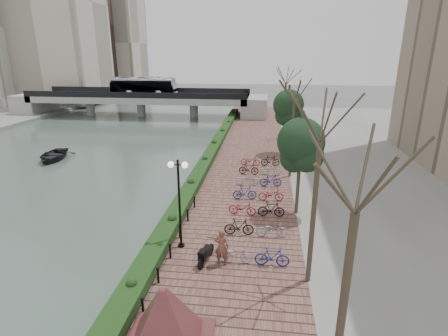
% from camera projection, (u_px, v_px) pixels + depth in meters
% --- Properties ---
extents(ground, '(220.00, 220.00, 0.00)m').
position_uv_depth(ground, '(120.00, 305.00, 14.87)').
color(ground, '#59595B').
rests_on(ground, ground).
extents(river_water, '(30.00, 130.00, 0.02)m').
position_uv_depth(river_water, '(82.00, 146.00, 40.13)').
color(river_water, '#4D6156').
rests_on(river_water, ground).
extents(promenade, '(8.00, 75.00, 0.50)m').
position_uv_depth(promenade, '(243.00, 171.00, 30.83)').
color(promenade, brown).
rests_on(promenade, ground).
extents(inland_pavement, '(24.00, 75.00, 0.50)m').
position_uv_depth(inland_pavement, '(435.00, 179.00, 29.01)').
color(inland_pavement, slate).
rests_on(inland_pavement, ground).
extents(hedge, '(1.10, 56.00, 0.60)m').
position_uv_depth(hedge, '(209.00, 156.00, 33.40)').
color(hedge, black).
rests_on(hedge, promenade).
extents(chain_fence, '(0.10, 14.10, 0.70)m').
position_uv_depth(chain_fence, '(165.00, 263.00, 16.33)').
color(chain_fence, black).
rests_on(chain_fence, promenade).
extents(granite_monument, '(4.72, 4.72, 2.48)m').
position_uv_depth(granite_monument, '(165.00, 320.00, 11.59)').
color(granite_monument, '#4F2222').
rests_on(granite_monument, promenade).
extents(lamppost, '(1.02, 0.32, 4.76)m').
position_uv_depth(lamppost, '(179.00, 185.00, 17.35)').
color(lamppost, black).
rests_on(lamppost, promenade).
extents(motorcycle, '(0.82, 1.65, 0.99)m').
position_uv_depth(motorcycle, '(206.00, 253.00, 16.91)').
color(motorcycle, black).
rests_on(motorcycle, promenade).
extents(pedestrian, '(0.71, 0.49, 1.89)m').
position_uv_depth(pedestrian, '(222.00, 247.00, 16.57)').
color(pedestrian, brown).
rests_on(pedestrian, promenade).
extents(bicycle_parking, '(2.40, 17.32, 1.00)m').
position_uv_depth(bicycle_parking, '(258.00, 193.00, 24.11)').
color(bicycle_parking, '#9A9B9E').
rests_on(bicycle_parking, promenade).
extents(street_trees, '(3.20, 37.12, 6.80)m').
position_uv_depth(street_trees, '(295.00, 149.00, 24.75)').
color(street_trees, '#342B1E').
rests_on(street_trees, promenade).
extents(bridge, '(36.00, 10.77, 6.50)m').
position_uv_depth(bridge, '(141.00, 96.00, 57.91)').
color(bridge, gray).
rests_on(bridge, ground).
extents(boat, '(3.96, 5.06, 0.95)m').
position_uv_depth(boat, '(53.00, 155.00, 34.78)').
color(boat, black).
rests_on(boat, river_water).
extents(far_buildings, '(35.00, 38.00, 38.00)m').
position_uv_depth(far_buildings, '(52.00, 24.00, 76.66)').
color(far_buildings, beige).
rests_on(far_buildings, far_bank).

